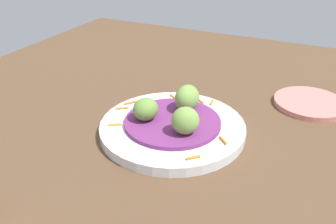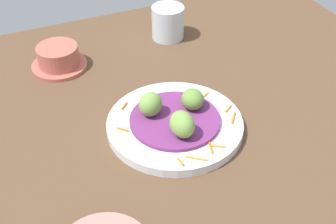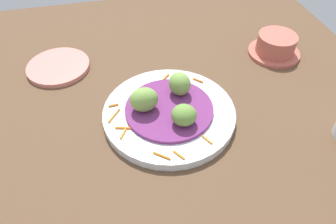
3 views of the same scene
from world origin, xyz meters
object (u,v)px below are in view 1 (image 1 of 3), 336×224
(guac_scoop_center, at_px, (187,98))
(guac_scoop_right, at_px, (146,109))
(side_plate_small, at_px, (310,103))
(guac_scoop_left, at_px, (185,121))
(main_plate, at_px, (172,128))

(guac_scoop_center, xyz_separation_m, guac_scoop_right, (-0.06, 0.05, -0.00))
(guac_scoop_right, distance_m, side_plate_small, 0.34)
(guac_scoop_center, distance_m, side_plate_small, 0.26)
(guac_scoop_left, distance_m, side_plate_small, 0.30)
(guac_scoop_right, bearing_deg, side_plate_small, -47.63)
(guac_scoop_center, relative_size, guac_scoop_right, 1.16)
(guac_scoop_left, xyz_separation_m, guac_scoop_center, (0.07, 0.03, 0.00))
(main_plate, bearing_deg, guac_scoop_left, -129.18)
(main_plate, xyz_separation_m, guac_scoop_right, (-0.02, 0.04, 0.04))
(guac_scoop_left, height_order, guac_scoop_center, same)
(main_plate, bearing_deg, side_plate_small, -44.31)
(side_plate_small, bearing_deg, main_plate, 135.69)
(main_plate, xyz_separation_m, side_plate_small, (0.21, -0.20, -0.00))
(guac_scoop_right, relative_size, side_plate_small, 0.33)
(guac_scoop_right, height_order, side_plate_small, guac_scoop_right)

